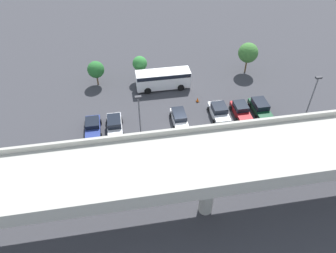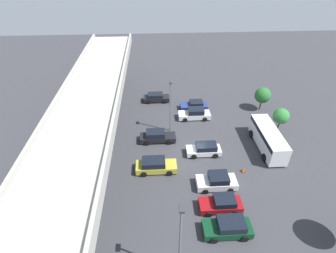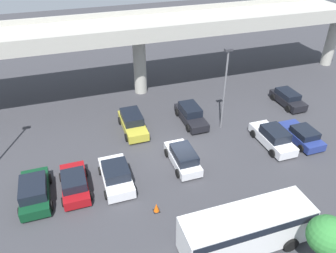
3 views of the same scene
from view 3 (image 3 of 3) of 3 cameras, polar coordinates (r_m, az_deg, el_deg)
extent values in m
plane|color=#38383D|center=(27.47, 1.98, -5.27)|extent=(109.94, 109.94, 0.00)
cube|color=#ADAAA0|center=(35.03, -5.26, 16.65)|extent=(51.30, 7.12, 0.90)
cube|color=#ADAAA0|center=(31.66, -3.76, 16.30)|extent=(51.30, 0.30, 0.55)
cube|color=#ADAAA0|center=(38.06, -6.65, 19.03)|extent=(51.30, 0.30, 0.55)
cylinder|color=#ADAAA0|center=(36.29, -4.96, 10.85)|extent=(1.37, 1.37, 6.76)
cylinder|color=#ADAAA0|center=(48.72, 26.62, 13.40)|extent=(1.37, 1.37, 6.76)
cube|color=#0C381E|center=(25.29, -22.12, -10.61)|extent=(1.90, 4.51, 0.73)
cube|color=black|center=(24.59, -22.47, -9.85)|extent=(1.75, 2.50, 0.73)
cylinder|color=black|center=(26.63, -24.09, -9.23)|extent=(0.22, 0.71, 0.71)
cylinder|color=black|center=(26.37, -19.92, -8.58)|extent=(0.22, 0.71, 0.71)
cylinder|color=black|center=(24.56, -24.32, -13.47)|extent=(0.22, 0.71, 0.71)
cylinder|color=black|center=(24.28, -19.72, -12.80)|extent=(0.22, 0.71, 0.71)
cube|color=maroon|center=(25.09, -15.92, -9.64)|extent=(1.80, 4.30, 0.70)
cube|color=black|center=(24.37, -16.09, -9.01)|extent=(1.66, 2.12, 0.67)
cylinder|color=black|center=(26.28, -18.12, -8.41)|extent=(0.22, 0.65, 0.65)
cylinder|color=black|center=(26.22, -14.11, -7.72)|extent=(0.22, 0.65, 0.65)
cylinder|color=black|center=(24.29, -17.76, -12.42)|extent=(0.22, 0.65, 0.65)
cylinder|color=black|center=(24.22, -13.37, -11.67)|extent=(0.22, 0.65, 0.65)
cube|color=silver|center=(24.98, -9.01, -8.68)|extent=(1.98, 4.42, 0.77)
cube|color=black|center=(24.37, -9.09, -7.61)|extent=(1.83, 2.13, 0.73)
cylinder|color=black|center=(26.11, -11.74, -7.57)|extent=(0.22, 0.63, 0.63)
cylinder|color=black|center=(26.28, -7.36, -6.75)|extent=(0.22, 0.63, 0.63)
cylinder|color=black|center=(24.07, -10.74, -11.64)|extent=(0.22, 0.63, 0.63)
cylinder|color=black|center=(24.26, -5.95, -10.70)|extent=(0.22, 0.63, 0.63)
cube|color=gold|center=(30.54, -6.13, 0.25)|extent=(1.86, 4.81, 0.75)
cube|color=black|center=(30.41, -6.35, 1.71)|extent=(1.71, 2.70, 0.72)
cylinder|color=black|center=(29.62, -3.65, -1.26)|extent=(0.22, 0.72, 0.72)
cylinder|color=black|center=(29.29, -7.24, -1.92)|extent=(0.22, 0.72, 0.72)
cylinder|color=black|center=(32.06, -5.08, 1.59)|extent=(0.22, 0.72, 0.72)
cylinder|color=black|center=(31.76, -8.40, 1.01)|extent=(0.22, 0.72, 0.72)
cube|color=silver|center=(26.41, 2.54, -5.62)|extent=(1.73, 4.37, 0.68)
cube|color=black|center=(25.78, 2.81, -4.82)|extent=(1.59, 2.58, 0.68)
cylinder|color=black|center=(27.29, -0.22, -4.61)|extent=(0.22, 0.70, 0.70)
cylinder|color=black|center=(27.78, 3.25, -3.89)|extent=(0.22, 0.70, 0.70)
cylinder|color=black|center=(25.31, 1.73, -8.17)|extent=(0.22, 0.70, 0.70)
cylinder|color=black|center=(25.84, 5.46, -7.31)|extent=(0.22, 0.70, 0.70)
cube|color=black|center=(31.75, 4.04, 1.67)|extent=(1.75, 4.84, 0.68)
cube|color=black|center=(31.63, 3.89, 3.03)|extent=(1.61, 2.49, 0.73)
cylinder|color=black|center=(31.01, 6.61, 0.29)|extent=(0.22, 0.71, 0.71)
cylinder|color=black|center=(30.38, 3.52, -0.29)|extent=(0.22, 0.71, 0.71)
cylinder|color=black|center=(33.33, 4.50, 2.94)|extent=(0.22, 0.71, 0.71)
cylinder|color=black|center=(32.75, 1.59, 2.44)|extent=(0.22, 0.71, 0.71)
cube|color=silver|center=(29.91, 17.68, -2.09)|extent=(1.82, 4.87, 0.76)
cube|color=black|center=(29.36, 18.17, -1.12)|extent=(1.68, 2.36, 0.75)
cylinder|color=black|center=(30.55, 14.63, -1.24)|extent=(0.22, 0.69, 0.69)
cylinder|color=black|center=(31.52, 17.51, -0.62)|extent=(0.22, 0.69, 0.69)
cylinder|color=black|center=(28.60, 17.72, -4.46)|extent=(0.22, 0.69, 0.69)
cylinder|color=black|center=(29.62, 20.69, -3.68)|extent=(0.22, 0.69, 0.69)
cube|color=navy|center=(31.30, 22.11, -1.52)|extent=(1.85, 4.36, 0.68)
cube|color=black|center=(30.76, 22.74, -0.93)|extent=(1.70, 2.08, 0.56)
cylinder|color=black|center=(31.69, 19.25, -0.83)|extent=(0.22, 0.63, 0.63)
cylinder|color=black|center=(32.80, 21.92, -0.23)|extent=(0.22, 0.63, 0.63)
cylinder|color=black|center=(30.04, 22.16, -3.55)|extent=(0.22, 0.63, 0.63)
cylinder|color=black|center=(31.20, 24.87, -2.81)|extent=(0.22, 0.63, 0.63)
cube|color=black|center=(36.89, 20.13, 4.37)|extent=(1.71, 4.33, 0.71)
cube|color=black|center=(36.73, 20.16, 5.36)|extent=(1.58, 2.50, 0.56)
cylinder|color=black|center=(36.63, 22.37, 3.28)|extent=(0.22, 0.67, 0.67)
cylinder|color=black|center=(35.57, 20.18, 2.89)|extent=(0.22, 0.67, 0.67)
cylinder|color=black|center=(38.40, 19.97, 5.21)|extent=(0.22, 0.67, 0.67)
cylinder|color=black|center=(37.40, 17.81, 4.88)|extent=(0.22, 0.67, 0.67)
cube|color=white|center=(20.64, 13.47, -16.95)|extent=(7.94, 2.29, 2.47)
cube|color=black|center=(19.99, 13.81, -15.31)|extent=(7.78, 2.33, 0.54)
cylinder|color=black|center=(23.08, 17.09, -14.66)|extent=(0.98, 0.29, 0.98)
cylinder|color=black|center=(21.97, 20.55, -18.70)|extent=(0.98, 0.29, 0.98)
cylinder|color=black|center=(21.20, 5.41, -18.41)|extent=(0.98, 0.29, 0.98)
cylinder|color=slate|center=(29.62, 9.78, 5.97)|extent=(0.16, 0.16, 7.54)
cube|color=#333338|center=(28.10, 10.53, 13.00)|extent=(0.70, 0.35, 0.20)
sphere|color=#337F38|center=(19.91, 26.05, -16.70)|extent=(2.18, 2.18, 2.18)
cube|color=black|center=(23.06, -2.02, -14.47)|extent=(0.44, 0.44, 0.04)
cone|color=#EA590F|center=(22.82, -2.04, -13.91)|extent=(0.40, 0.40, 0.70)
camera|label=1|loc=(54.23, -3.49, 44.51)|focal=35.00mm
camera|label=2|loc=(31.15, -63.23, 27.51)|focal=28.00mm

